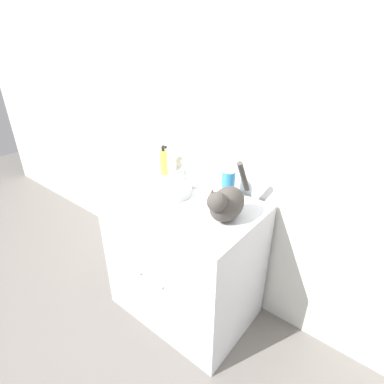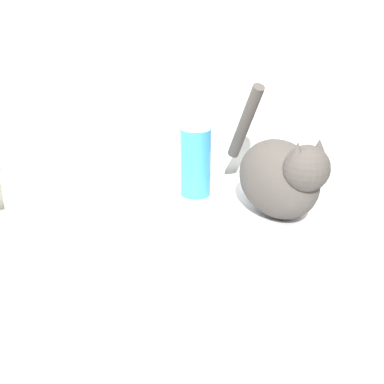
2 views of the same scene
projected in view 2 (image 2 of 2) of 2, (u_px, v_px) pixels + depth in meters
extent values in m
cube|color=silver|center=(105.00, 2.00, 1.20)|extent=(6.00, 0.05, 2.50)
cylinder|color=silver|center=(90.00, 238.00, 1.04)|extent=(0.28, 0.28, 0.04)
cylinder|color=silver|center=(71.00, 196.00, 1.16)|extent=(0.02, 0.02, 0.10)
cylinder|color=silver|center=(74.00, 181.00, 1.11)|extent=(0.02, 0.09, 0.02)
cylinder|color=white|center=(35.00, 216.00, 1.15)|extent=(0.03, 0.03, 0.03)
cylinder|color=white|center=(107.00, 204.00, 1.21)|extent=(0.03, 0.03, 0.03)
ellipsoid|color=#47423D|center=(278.00, 179.00, 1.17)|extent=(0.15, 0.23, 0.17)
sphere|color=#47423D|center=(307.00, 168.00, 1.07)|extent=(0.10, 0.10, 0.09)
cone|color=#47423D|center=(297.00, 152.00, 1.04)|extent=(0.04, 0.04, 0.04)
cone|color=#47423D|center=(319.00, 148.00, 1.06)|extent=(0.04, 0.04, 0.04)
cylinder|color=#47423D|center=(245.00, 122.00, 1.26)|extent=(0.03, 0.13, 0.20)
cylinder|color=#338CCC|center=(196.00, 162.00, 1.28)|extent=(0.07, 0.07, 0.16)
cone|color=white|center=(196.00, 121.00, 1.24)|extent=(0.07, 0.07, 0.04)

